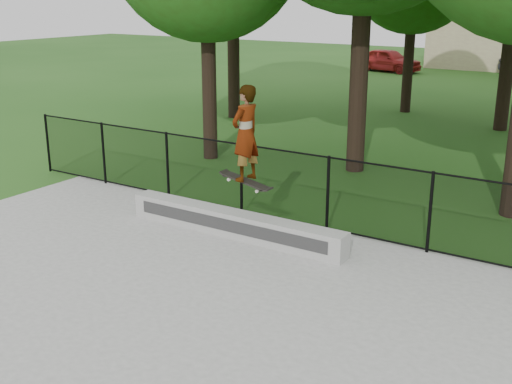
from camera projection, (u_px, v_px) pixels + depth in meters
ground at (106, 380)px, 7.78m from camera, size 100.00×100.00×0.00m
concrete_slab at (106, 378)px, 7.77m from camera, size 14.00×12.00×0.06m
grind_ledge at (234, 224)px, 12.17m from camera, size 4.66×0.40×0.48m
car_a at (388, 60)px, 37.98m from camera, size 4.19×2.40×1.35m
skater_airborne at (246, 135)px, 11.16m from camera, size 0.83×0.66×1.86m
chainlink_fence at (328, 194)px, 12.27m from camera, size 16.06×0.06×1.50m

